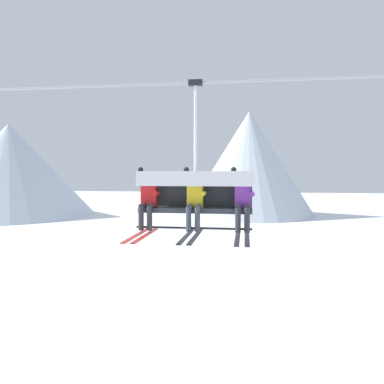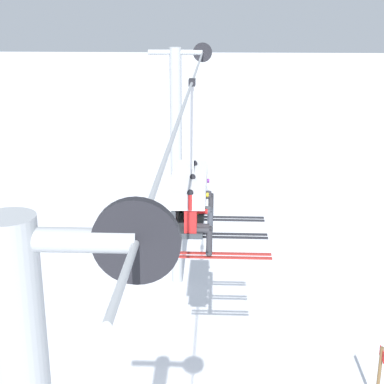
% 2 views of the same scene
% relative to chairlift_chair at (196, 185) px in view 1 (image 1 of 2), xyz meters
% --- Properties ---
extents(mountain_peak_central, '(21.74, 21.74, 12.01)m').
position_rel_chairlift_chair_xyz_m(mountain_peak_central, '(-29.73, 37.61, 0.64)').
color(mountain_peak_central, silver).
rests_on(mountain_peak_central, ground_plane).
extents(mountain_peak_east, '(17.18, 17.18, 13.71)m').
position_rel_chairlift_chair_xyz_m(mountain_peak_east, '(1.44, 42.69, 1.49)').
color(mountain_peak_east, silver).
rests_on(mountain_peak_east, ground_plane).
extents(lift_cable, '(16.29, 0.05, 0.05)m').
position_rel_chairlift_chair_xyz_m(lift_cable, '(-0.41, -0.07, 2.07)').
color(lift_cable, '#9EA3A8').
extents(chairlift_chair, '(2.36, 0.74, 3.00)m').
position_rel_chairlift_chair_xyz_m(chairlift_chair, '(0.00, 0.00, 0.00)').
color(chairlift_chair, '#33383D').
extents(skier_red, '(0.48, 1.70, 1.34)m').
position_rel_chairlift_chair_xyz_m(skier_red, '(-0.97, -0.21, -0.28)').
color(skier_red, red).
extents(skier_yellow, '(0.48, 1.70, 1.34)m').
position_rel_chairlift_chair_xyz_m(skier_yellow, '(-0.00, -0.21, -0.28)').
color(skier_yellow, yellow).
extents(skier_purple, '(0.48, 1.70, 1.34)m').
position_rel_chairlift_chair_xyz_m(skier_purple, '(0.97, -0.21, -0.28)').
color(skier_purple, purple).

